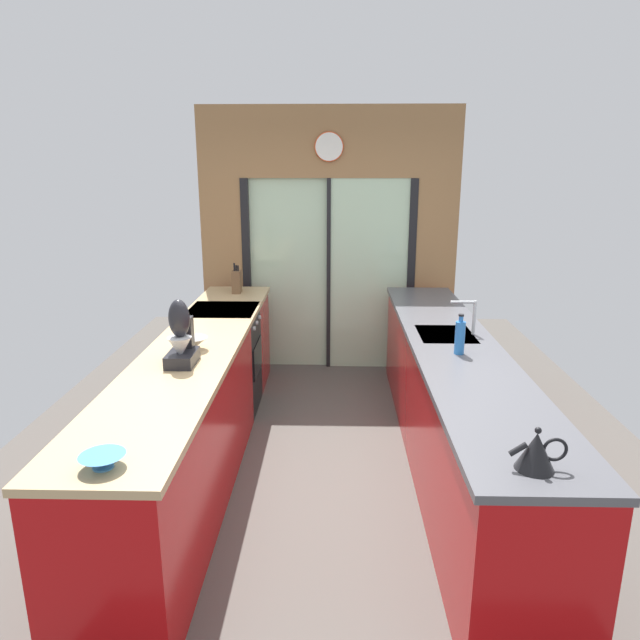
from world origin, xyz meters
name	(u,v)px	position (x,y,z in m)	size (l,w,h in m)	color
ground_plane	(326,443)	(0.00, 0.60, -0.01)	(5.04, 7.60, 0.02)	#4C4742
back_wall_unit	(329,226)	(0.00, 2.40, 1.52)	(2.64, 0.12, 2.70)	olive
left_counter_run	(195,411)	(-0.91, 0.13, 0.47)	(0.62, 3.80, 0.92)	#AD0C0F
right_counter_run	(451,404)	(0.91, 0.30, 0.46)	(0.62, 3.80, 0.92)	#AD0C0F
sink_faucet	(470,312)	(1.06, 0.55, 1.09)	(0.19, 0.02, 0.25)	#B7BABC
oven_range	(225,360)	(-0.91, 1.25, 0.46)	(0.60, 0.60, 0.92)	black
mixing_bowl_near	(103,461)	(-0.89, -1.43, 0.95)	(0.19, 0.19, 0.06)	teal
mixing_bowl_far	(193,343)	(-0.89, 0.13, 0.97)	(0.20, 0.20, 0.09)	gray
knife_block	(237,282)	(-0.89, 1.91, 1.03)	(0.08, 0.14, 0.29)	brown
stand_mixer	(181,339)	(-0.89, -0.16, 1.08)	(0.17, 0.27, 0.42)	black
kettle	(536,451)	(0.89, -1.39, 1.00)	(0.24, 0.16, 0.19)	black
soap_bottle	(460,337)	(0.89, 0.09, 1.04)	(0.07, 0.07, 0.27)	#286BB7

